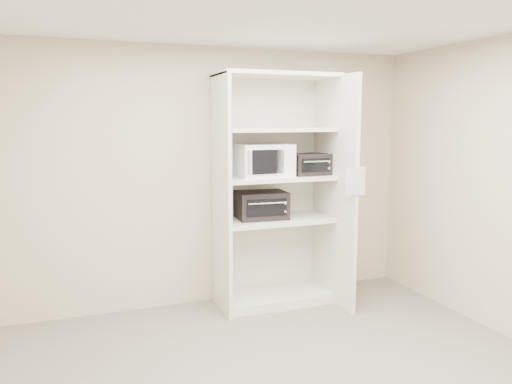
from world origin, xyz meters
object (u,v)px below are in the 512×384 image
object	(u,v)px
toaster_oven_upper	(309,164)
toaster_oven_lower	(261,205)
shelving_unit	(280,198)
microwave	(263,160)

from	to	relation	value
toaster_oven_upper	toaster_oven_lower	xyz separation A→B (m)	(-0.51, 0.08, -0.42)
shelving_unit	toaster_oven_lower	world-z (taller)	shelving_unit
microwave	toaster_oven_upper	xyz separation A→B (m)	(0.51, -0.05, -0.05)
shelving_unit	microwave	size ratio (longest dim) A/B	4.34
toaster_oven_upper	microwave	bearing A→B (deg)	172.69
shelving_unit	toaster_oven_upper	bearing A→B (deg)	-6.02
toaster_oven_lower	microwave	bearing A→B (deg)	-80.00
shelving_unit	toaster_oven_upper	distance (m)	0.48
shelving_unit	toaster_oven_lower	xyz separation A→B (m)	(-0.19, 0.05, -0.07)
shelving_unit	microwave	distance (m)	0.45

